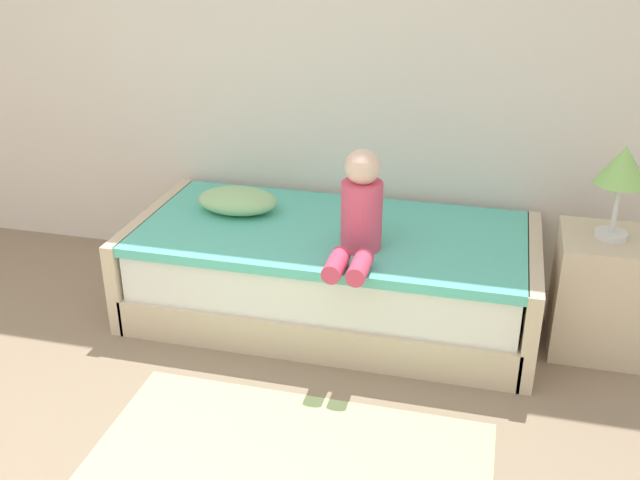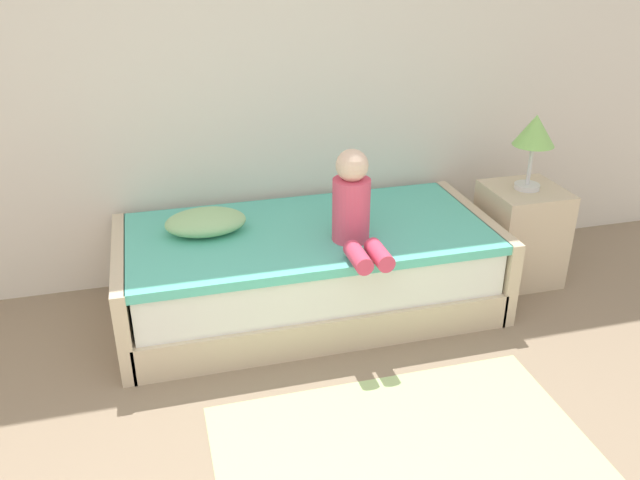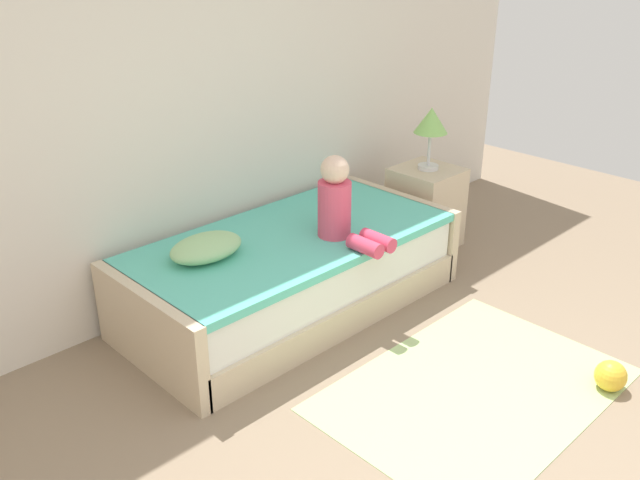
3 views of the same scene
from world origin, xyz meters
name	(u,v)px [view 3 (image 3 of 3)]	position (x,y,z in m)	size (l,w,h in m)	color
wall_rear	(123,78)	(0.00, 2.60, 1.45)	(7.20, 0.10, 2.90)	silver
bed	(292,272)	(0.66, 2.00, 0.25)	(2.11, 1.00, 0.50)	beige
nightstand	(425,207)	(2.01, 2.01, 0.30)	(0.44, 0.44, 0.60)	beige
table_lamp	(431,123)	(2.01, 2.01, 0.94)	(0.24, 0.24, 0.45)	silver
child_figure	(340,206)	(0.85, 1.77, 0.70)	(0.20, 0.51, 0.50)	#E04C6B
pillow	(206,247)	(0.11, 2.10, 0.56)	(0.44, 0.30, 0.13)	#99CC8C
toy_ball	(611,376)	(1.28, 0.22, 0.08)	(0.16, 0.16, 0.16)	yellow
area_rug	(475,389)	(0.77, 0.70, 0.00)	(1.60, 1.10, 0.01)	#B2D189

